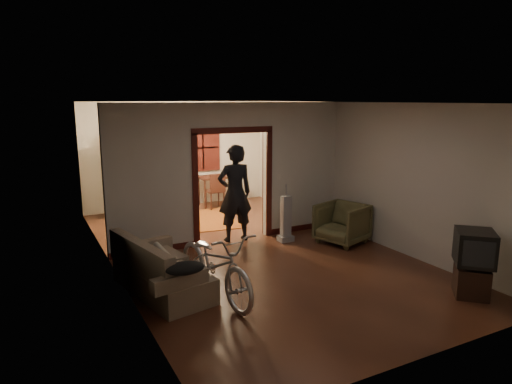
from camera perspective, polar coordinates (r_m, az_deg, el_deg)
floor at (r=8.87m, az=-0.90°, el=-7.27°), size 5.00×8.50×0.01m
ceiling at (r=8.40m, az=-0.96°, el=11.13°), size 5.00×8.50×0.01m
wall_back at (r=12.43m, az=-9.75°, el=4.64°), size 5.00×0.02×2.80m
wall_left at (r=7.76m, az=-17.69°, el=0.13°), size 0.02×8.50×2.80m
wall_right at (r=9.88m, az=12.17°, el=2.79°), size 0.02×8.50×2.80m
partition_wall at (r=9.19m, az=-3.02°, el=2.39°), size 5.00×0.14×2.80m
door_casing at (r=9.24m, az=-3.00°, el=0.55°), size 1.74×0.20×2.32m
far_window at (r=12.61m, az=-6.68°, el=5.51°), size 0.98×0.06×1.28m
chandelier at (r=10.70m, az=-7.01°, el=8.73°), size 0.24×0.24×0.24m
light_switch at (r=9.63m, az=2.87°, el=1.90°), size 0.08×0.01×0.12m
sofa at (r=7.05m, az=-11.60°, el=-9.00°), size 1.18×1.95×0.84m
rolled_paper at (r=7.31m, az=-11.54°, el=-7.31°), size 0.10×0.78×0.10m
jacket at (r=6.15m, az=-8.87°, el=-9.38°), size 0.53×0.39×0.15m
bicycle at (r=6.72m, az=-5.14°, el=-8.89°), size 0.95×2.06×1.04m
armchair at (r=9.35m, az=10.67°, el=-3.88°), size 1.12×1.10×0.81m
tv_stand at (r=7.55m, az=25.31°, el=-10.05°), size 0.67×0.67×0.45m
crt_tv at (r=7.39m, az=25.66°, el=-6.27°), size 0.77×0.78×0.50m
vacuum at (r=9.30m, az=3.74°, el=-3.34°), size 0.33×0.28×0.95m
person at (r=9.23m, az=-2.66°, el=-0.16°), size 0.76×0.53×1.98m
oriental_rug at (r=11.05m, az=-6.69°, el=-3.49°), size 1.76×2.17×0.02m
locker at (r=11.74m, az=-15.88°, el=1.43°), size 0.99×0.73×1.77m
globe at (r=11.61m, az=-16.16°, el=6.55°), size 0.27×0.27×0.27m
desk at (r=12.49m, az=-4.69°, el=0.16°), size 1.09×0.62×0.80m
desk_chair at (r=12.09m, az=-5.18°, el=0.16°), size 0.49×0.49×0.96m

